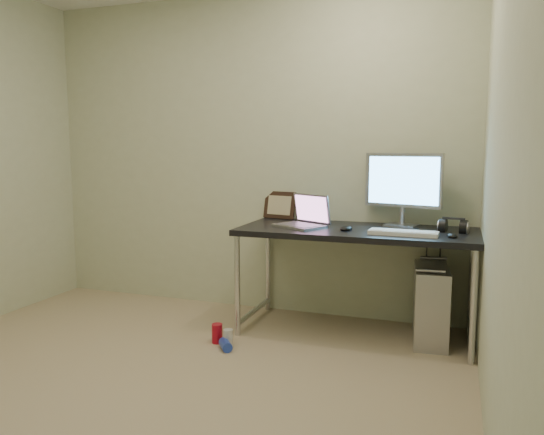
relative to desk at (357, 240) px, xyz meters
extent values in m
plane|color=tan|center=(-0.94, -1.40, -0.67)|extent=(3.50, 3.50, 0.00)
cube|color=beige|center=(-0.94, 0.35, 0.58)|extent=(3.50, 0.02, 2.50)
cube|color=beige|center=(0.81, -1.40, 0.58)|extent=(0.02, 3.50, 2.50)
cube|color=black|center=(0.00, 0.00, 0.06)|extent=(1.62, 0.71, 0.04)
cylinder|color=silver|center=(-0.77, -0.31, -0.32)|extent=(0.04, 0.04, 0.71)
cylinder|color=silver|center=(-0.77, 0.31, -0.32)|extent=(0.04, 0.04, 0.71)
cylinder|color=silver|center=(0.77, -0.31, -0.32)|extent=(0.04, 0.04, 0.71)
cylinder|color=silver|center=(0.77, 0.31, -0.32)|extent=(0.04, 0.04, 0.71)
cylinder|color=silver|center=(-0.77, 0.00, -0.59)|extent=(0.04, 0.63, 0.04)
cylinder|color=silver|center=(0.77, 0.00, -0.59)|extent=(0.04, 0.63, 0.04)
cube|color=#A8A7AC|center=(0.51, 0.02, -0.42)|extent=(0.26, 0.51, 0.51)
cylinder|color=#A8A8AF|center=(0.51, -0.19, -0.14)|extent=(0.18, 0.04, 0.02)
cylinder|color=#A8A8AF|center=(0.51, 0.22, -0.14)|extent=(0.18, 0.04, 0.02)
cylinder|color=black|center=(0.46, 0.30, -0.27)|extent=(0.01, 0.16, 0.69)
cylinder|color=black|center=(0.55, 0.28, -0.29)|extent=(0.02, 0.11, 0.71)
cylinder|color=#AA0D20|center=(-0.84, -0.50, -0.61)|extent=(0.09, 0.09, 0.13)
cylinder|color=silver|center=(-0.74, -0.53, -0.61)|extent=(0.09, 0.09, 0.12)
cylinder|color=blue|center=(-0.73, -0.60, -0.64)|extent=(0.13, 0.14, 0.07)
cube|color=#A8A8AF|center=(-0.40, -0.06, 0.09)|extent=(0.40, 0.36, 0.02)
cube|color=slate|center=(-0.40, -0.06, 0.10)|extent=(0.35, 0.31, 0.00)
cube|color=#93949B|center=(-0.34, 0.05, 0.20)|extent=(0.31, 0.19, 0.21)
cube|color=#845379|center=(-0.34, 0.04, 0.20)|extent=(0.28, 0.17, 0.18)
cube|color=#A8A8AF|center=(0.28, 0.21, 0.09)|extent=(0.25, 0.21, 0.02)
cylinder|color=#A8A8AF|center=(0.28, 0.23, 0.15)|extent=(0.04, 0.04, 0.12)
cube|color=#A8A8AF|center=(0.28, 0.22, 0.41)|extent=(0.55, 0.16, 0.38)
cube|color=#61BBFF|center=(0.28, 0.20, 0.41)|extent=(0.49, 0.12, 0.33)
cube|color=white|center=(0.33, -0.16, 0.09)|extent=(0.44, 0.16, 0.03)
ellipsoid|color=black|center=(0.63, -0.16, 0.09)|extent=(0.08, 0.11, 0.03)
ellipsoid|color=black|center=(-0.06, -0.09, 0.10)|extent=(0.10, 0.13, 0.04)
cylinder|color=black|center=(0.57, 0.06, 0.11)|extent=(0.06, 0.12, 0.11)
cylinder|color=black|center=(0.70, 0.06, 0.11)|extent=(0.06, 0.12, 0.11)
cube|color=black|center=(0.63, 0.06, 0.17)|extent=(0.15, 0.04, 0.01)
cube|color=black|center=(-0.67, 0.33, 0.18)|extent=(0.28, 0.12, 0.22)
cylinder|color=silver|center=(-0.45, 0.30, 0.12)|extent=(0.01, 0.01, 0.09)
cylinder|color=white|center=(-0.45, 0.30, 0.18)|extent=(0.05, 0.04, 0.04)
camera|label=1|loc=(0.64, -3.61, 0.63)|focal=35.00mm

